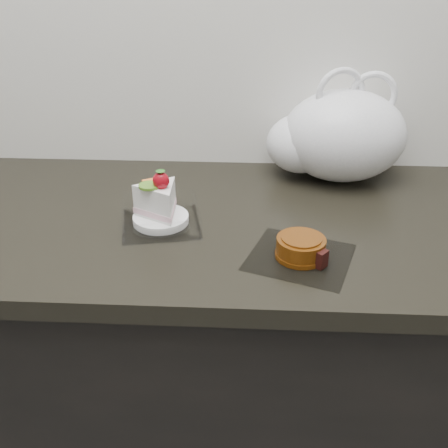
{
  "coord_description": "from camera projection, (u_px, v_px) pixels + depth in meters",
  "views": [
    {
      "loc": [
        0.12,
        0.74,
        1.4
      ],
      "look_at": [
        0.08,
        1.58,
        0.94
      ],
      "focal_mm": 40.0,
      "sensor_mm": 36.0,
      "label": 1
    }
  ],
  "objects": [
    {
      "name": "counter",
      "position": [
        195.0,
        367.0,
        1.3
      ],
      "size": [
        2.04,
        0.64,
        0.9
      ],
      "color": "black",
      "rests_on": "ground"
    },
    {
      "name": "cake_tray",
      "position": [
        160.0,
        210.0,
        1.03
      ],
      "size": [
        0.19,
        0.19,
        0.12
      ],
      "rotation": [
        0.0,
        0.0,
        0.21
      ],
      "color": "white",
      "rests_on": "counter"
    },
    {
      "name": "mooncake_wrap",
      "position": [
        301.0,
        250.0,
        0.92
      ],
      "size": [
        0.23,
        0.22,
        0.04
      ],
      "rotation": [
        0.0,
        0.0,
        -0.17
      ],
      "color": "white",
      "rests_on": "counter"
    },
    {
      "name": "plastic_bag",
      "position": [
        335.0,
        137.0,
        1.2
      ],
      "size": [
        0.35,
        0.26,
        0.27
      ],
      "rotation": [
        0.0,
        0.0,
        0.11
      ],
      "color": "white",
      "rests_on": "counter"
    }
  ]
}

